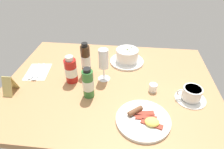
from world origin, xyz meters
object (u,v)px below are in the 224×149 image
porridge_bowl (127,56)px  sauce_bottle_red (71,70)px  cutlery_setting (37,72)px  sauce_bottle_brown (86,60)px  sauce_bottle_green (88,84)px  coffee_cup (191,94)px  menu_card (9,85)px  breakfast_plate (144,120)px  creamer_jug (153,88)px  wine_glass (104,61)px

porridge_bowl → sauce_bottle_red: bearing=38.3°
cutlery_setting → sauce_bottle_brown: (-28.26, -2.41, 8.36)cm
cutlery_setting → sauce_bottle_green: sauce_bottle_green is taller
coffee_cup → cutlery_setting: bearing=-9.3°
porridge_bowl → menu_card: bearing=31.9°
sauce_bottle_brown → breakfast_plate: 45.13cm
coffee_cup → breakfast_plate: size_ratio=0.63×
menu_card → creamer_jug: bearing=-172.7°
coffee_cup → sauce_bottle_green: bearing=3.1°
menu_card → breakfast_plate: bearing=170.0°
porridge_bowl → creamer_jug: porridge_bowl is taller
porridge_bowl → menu_card: 65.28cm
breakfast_plate → sauce_bottle_green: bearing=-27.3°
sauce_bottle_green → sauce_bottle_brown: (5.13, -18.38, 1.37)cm
sauce_bottle_brown → wine_glass: bearing=158.3°
coffee_cup → sauce_bottle_red: bearing=-7.5°
cutlery_setting → creamer_jug: size_ratio=3.65×
cutlery_setting → menu_card: 19.23cm
sauce_bottle_green → cutlery_setting: bearing=-25.6°
creamer_jug → breakfast_plate: creamer_jug is taller
sauce_bottle_brown → menu_card: size_ratio=1.95×
cutlery_setting → sauce_bottle_red: 23.66cm
creamer_jug → wine_glass: size_ratio=0.27×
porridge_bowl → sauce_bottle_green: size_ratio=1.30×
sauce_bottle_red → creamer_jug: bearing=175.2°
breakfast_plate → wine_glass: bearing=-53.1°
sauce_bottle_brown → menu_card: (33.60, 20.34, -3.89)cm
coffee_cup → wine_glass: size_ratio=0.80×
porridge_bowl → wine_glass: wine_glass is taller
wine_glass → sauce_bottle_red: size_ratio=1.18×
sauce_bottle_green → menu_card: size_ratio=1.63×
porridge_bowl → sauce_bottle_green: bearing=62.9°
creamer_jug → sauce_bottle_red: size_ratio=0.33×
sauce_bottle_red → menu_card: sauce_bottle_red is taller
sauce_bottle_red → wine_glass: bearing=-167.1°
cutlery_setting → coffee_cup: bearing=170.7°
creamer_jug → breakfast_plate: size_ratio=0.21×
creamer_jug → coffee_cup: bearing=166.3°
sauce_bottle_brown → porridge_bowl: bearing=-146.9°
coffee_cup → sauce_bottle_brown: (53.40, -15.75, 5.55)cm
wine_glass → menu_card: wine_glass is taller
sauce_bottle_brown → menu_card: sauce_bottle_brown is taller
porridge_bowl → coffee_cup: porridge_bowl is taller
breakfast_plate → cutlery_setting: bearing=-26.3°
menu_card → sauce_bottle_green: bearing=-177.1°
creamer_jug → sauce_bottle_green: size_ratio=0.31×
cutlery_setting → sauce_bottle_red: bearing=166.0°
porridge_bowl → cutlery_setting: size_ratio=1.14×
wine_glass → sauce_bottle_green: bearing=69.8°
porridge_bowl → cutlery_setting: porridge_bowl is taller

